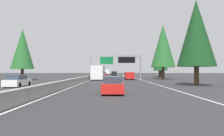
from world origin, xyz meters
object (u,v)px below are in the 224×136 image
at_px(pickup_near_right, 114,74).
at_px(conifer_right_far, 159,60).
at_px(conifer_right_near, 163,46).
at_px(minivan_near_center, 129,75).
at_px(sedan_far_center, 126,75).
at_px(bus_distant_a, 98,72).
at_px(box_truck_distant_b, 108,72).
at_px(conifer_right_mid, 161,58).
at_px(sedan_far_right, 113,86).
at_px(oncoming_near, 18,81).
at_px(sedan_mid_center, 114,73).
at_px(sign_gantry_overhead, 116,60).
at_px(sedan_far_left, 104,74).
at_px(conifer_right_foreground, 196,33).
at_px(conifer_left_near, 22,49).

height_order(pickup_near_right, conifer_right_far, conifer_right_far).
distance_m(pickup_near_right, conifer_right_near, 31.41).
xyz_separation_m(minivan_near_center, conifer_right_far, (24.88, -12.33, 4.92)).
bearing_deg(sedan_far_center, bus_distant_a, 150.96).
height_order(box_truck_distant_b, conifer_right_mid, conifer_right_mid).
bearing_deg(pickup_near_right, sedan_far_right, 179.62).
height_order(pickup_near_right, oncoming_near, pickup_near_right).
xyz_separation_m(pickup_near_right, oncoming_near, (-53.26, 12.05, -0.23)).
distance_m(conifer_right_near, conifer_right_mid, 17.10).
bearing_deg(sedan_mid_center, minivan_near_center, -177.62).
height_order(sign_gantry_overhead, sedan_far_left, sign_gantry_overhead).
xyz_separation_m(bus_distant_a, conifer_right_foreground, (-20.10, -14.66, 5.38)).
height_order(sign_gantry_overhead, bus_distant_a, sign_gantry_overhead).
distance_m(box_truck_distant_b, sedan_far_center, 67.09).
height_order(sedan_far_center, conifer_right_far, conifer_right_far).
xyz_separation_m(sedan_far_center, conifer_right_mid, (5.77, -11.31, 5.30)).
xyz_separation_m(conifer_right_near, conifer_right_far, (22.73, -4.07, -2.06)).
height_order(minivan_near_center, sedan_far_center, minivan_near_center).
bearing_deg(sign_gantry_overhead, sedan_far_right, 178.60).
height_order(pickup_near_right, conifer_right_near, conifer_right_near).
height_order(sedan_mid_center, sedan_far_center, same).
xyz_separation_m(sedan_mid_center, sedan_far_center, (-69.38, -3.51, 0.00)).
bearing_deg(sedan_far_right, conifer_right_near, -20.22).
height_order(oncoming_near, conifer_left_near, conifer_left_near).
distance_m(box_truck_distant_b, conifer_right_far, 58.36).
bearing_deg(conifer_left_near, minivan_near_center, -80.83).
relative_size(sedan_far_right, conifer_right_near, 0.34).
bearing_deg(sedan_mid_center, sedan_far_right, 179.86).
height_order(sedan_far_center, conifer_right_near, conifer_right_near).
relative_size(pickup_near_right, sedan_far_left, 1.27).
bearing_deg(pickup_near_right, conifer_right_far, -109.82).
distance_m(sedan_far_right, box_truck_distant_b, 110.16).
relative_size(sedan_far_left, conifer_right_far, 0.45).
height_order(bus_distant_a, sedan_far_left, bus_distant_a).
height_order(bus_distant_a, conifer_right_mid, conifer_right_mid).
xyz_separation_m(sedan_far_right, minivan_near_center, (30.32, -3.70, 0.27)).
height_order(sign_gantry_overhead, sedan_far_center, sign_gantry_overhead).
bearing_deg(sedan_mid_center, conifer_left_near, 167.26).
relative_size(sedan_far_right, sedan_far_center, 1.00).
xyz_separation_m(oncoming_near, conifer_right_foreground, (2.91, -22.97, 6.41)).
relative_size(sedan_far_left, conifer_right_foreground, 0.38).
bearing_deg(bus_distant_a, conifer_left_near, 104.01).
distance_m(oncoming_near, conifer_right_foreground, 24.03).
distance_m(sedan_far_left, oncoming_near, 59.45).
xyz_separation_m(sedan_far_right, box_truck_distant_b, (110.11, 3.29, 0.93)).
distance_m(pickup_near_right, sedan_far_left, 6.86).
bearing_deg(conifer_left_near, conifer_right_mid, -56.69).
height_order(sedan_far_left, conifer_right_foreground, conifer_right_foreground).
bearing_deg(conifer_right_far, sedan_mid_center, 15.30).
bearing_deg(conifer_right_far, conifer_right_mid, 171.20).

